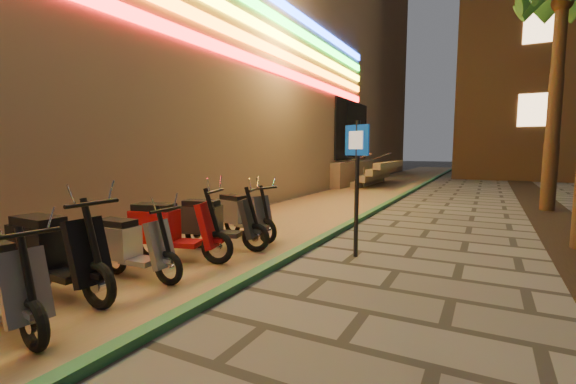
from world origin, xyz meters
The scene contains 10 objects.
parking_strip centered at (-2.60, 10.00, 0.01)m, with size 3.40×60.00×0.01m, color #8C7251.
green_curb centered at (-0.90, 10.00, 0.05)m, with size 0.18×60.00×0.10m, color #25653B.
mall_building centered at (-15.47, 10.02, 7.48)m, with size 24.23×44.00×15.00m.
palm_d centered at (3.60, 12.00, 5.94)m, with size 2.97×3.02×7.16m.
pedestrian_sign centered at (0.03, 4.63, 1.49)m, with size 0.47×0.24×2.31m.
scooter_5 centered at (-2.76, 1.16, 0.56)m, with size 1.82×0.64×1.29m.
scooter_6 centered at (-2.50, 2.07, 0.47)m, with size 1.53×0.54×1.08m.
scooter_7 centered at (-2.58, 2.96, 0.53)m, with size 1.74×0.86×1.23m.
scooter_8 centered at (-2.41, 3.90, 0.51)m, with size 1.66×0.81×1.17m.
scooter_9 centered at (-2.51, 4.92, 0.49)m, with size 1.60×0.82×1.14m.
Camera 1 is at (1.99, -1.62, 1.84)m, focal length 24.00 mm.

